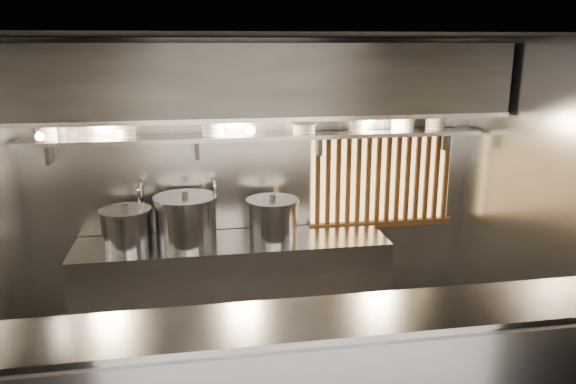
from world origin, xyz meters
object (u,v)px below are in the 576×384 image
object	(u,v)px
stock_pot_left	(126,228)
stock_pot_mid	(186,220)
heat_lamp	(36,129)
pendant_bulb	(251,130)
stock_pot_right	(273,219)

from	to	relation	value
stock_pot_left	stock_pot_mid	distance (m)	0.55
stock_pot_left	stock_pot_mid	xyz separation A→B (m)	(0.55, 0.01, 0.04)
heat_lamp	pendant_bulb	xyz separation A→B (m)	(1.80, 0.35, -0.11)
stock_pot_right	stock_pot_mid	bearing A→B (deg)	178.27
stock_pot_mid	pendant_bulb	bearing A→B (deg)	5.22
heat_lamp	pendant_bulb	size ratio (longest dim) A/B	1.87
stock_pot_mid	stock_pot_right	xyz separation A→B (m)	(0.82, -0.02, -0.03)
stock_pot_mid	stock_pot_right	bearing A→B (deg)	-1.73
pendant_bulb	stock_pot_left	distance (m)	1.47
stock_pot_mid	stock_pot_left	bearing A→B (deg)	-178.44
heat_lamp	stock_pot_left	world-z (taller)	heat_lamp
stock_pot_left	stock_pot_mid	bearing A→B (deg)	1.56
pendant_bulb	stock_pot_right	distance (m)	0.88
heat_lamp	stock_pot_mid	bearing A→B (deg)	14.06
heat_lamp	stock_pot_left	xyz separation A→B (m)	(0.62, 0.28, -0.98)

